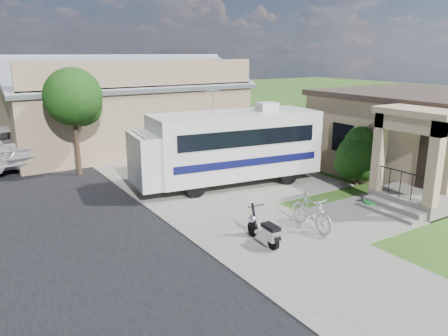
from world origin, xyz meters
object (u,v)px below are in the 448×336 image
shrub (358,155)px  pickup_truck (4,144)px  motorhome (229,145)px  scooter (265,231)px  bicycle (311,214)px  garden_hose (369,205)px

shrub → pickup_truck: 16.27m
motorhome → pickup_truck: bearing=136.3°
scooter → bicycle: (1.80, 0.10, 0.09)m
pickup_truck → scooter: bearing=100.3°
garden_hose → pickup_truck: bearing=125.4°
scooter → pickup_truck: (-4.83, 14.14, 0.46)m
bicycle → pickup_truck: 15.53m
shrub → pickup_truck: bearing=134.8°
motorhome → bicycle: 5.37m
shrub → garden_hose: shrub is taller
scooter → bicycle: bearing=7.8°
motorhome → bicycle: size_ratio=4.32×
bicycle → garden_hose: (3.08, 0.38, -0.43)m
bicycle → pickup_truck: size_ratio=0.27×
pickup_truck → bicycle: bearing=106.7°
shrub → scooter: 7.16m
bicycle → shrub: bearing=30.8°
motorhome → garden_hose: motorhome is taller
motorhome → bicycle: (-0.48, -5.24, -1.09)m
scooter → garden_hose: 4.92m
bicycle → pickup_truck: bearing=118.8°
pickup_truck → garden_hose: 16.78m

